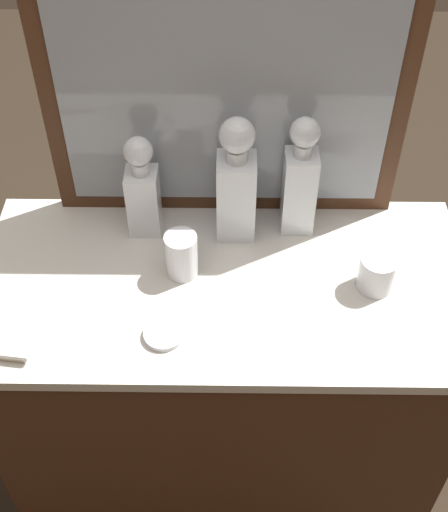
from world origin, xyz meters
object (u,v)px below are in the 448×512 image
crystal_decanter_center (236,190)px  crystal_tumbler_far_left (182,256)px  crystal_decanter_rear (143,195)px  crystal_decanter_right (300,186)px  porcelain_dish (164,334)px  crystal_tumbler_left (377,274)px

crystal_decanter_center → crystal_tumbler_far_left: (-0.12, -0.13, -0.08)m
crystal_tumbler_far_left → crystal_decanter_rear: bearing=123.2°
crystal_decanter_right → porcelain_dish: crystal_decanter_right is taller
crystal_decanter_center → crystal_decanter_rear: (-0.21, 0.01, -0.02)m
crystal_tumbler_far_left → porcelain_dish: (-0.03, -0.18, -0.04)m
crystal_decanter_right → crystal_decanter_rear: crystal_decanter_right is taller
crystal_decanter_rear → crystal_tumbler_far_left: bearing=-56.8°
crystal_decanter_right → crystal_tumbler_left: bearing=-50.3°
crystal_decanter_center → porcelain_dish: crystal_decanter_center is taller
crystal_tumbler_far_left → crystal_decanter_center: bearing=48.6°
crystal_tumbler_far_left → crystal_tumbler_left: crystal_tumbler_far_left is taller
crystal_decanter_right → porcelain_dish: size_ratio=3.59×
crystal_decanter_center → crystal_decanter_right: (0.14, 0.02, -0.01)m
crystal_decanter_center → crystal_tumbler_far_left: bearing=-131.4°
crystal_tumbler_far_left → porcelain_dish: 0.18m
porcelain_dish → crystal_decanter_center: bearing=65.0°
crystal_decanter_right → crystal_decanter_rear: 0.35m
crystal_decanter_rear → porcelain_dish: (0.06, -0.32, -0.10)m
crystal_decanter_center → crystal_tumbler_far_left: size_ratio=2.92×
crystal_decanter_right → porcelain_dish: (-0.28, -0.33, -0.11)m
crystal_decanter_rear → porcelain_dish: size_ratio=3.08×
crystal_decanter_rear → crystal_tumbler_far_left: (0.09, -0.14, -0.05)m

